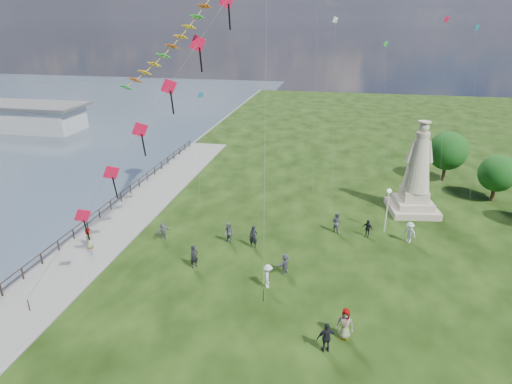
% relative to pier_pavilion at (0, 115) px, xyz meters
% --- Properties ---
extents(waterfront, '(200.00, 200.00, 1.51)m').
position_rel_pier_pavilion_xyz_m(waterfront, '(36.76, -33.01, -1.90)').
color(waterfront, '#364752').
rests_on(waterfront, ground).
extents(pier_pavilion, '(30.00, 8.00, 4.40)m').
position_rel_pier_pavilion_xyz_m(pier_pavilion, '(0.00, 0.00, 0.00)').
color(pier_pavilion, '#A0A09B').
rests_on(pier_pavilion, ground).
extents(statue, '(4.85, 4.85, 8.64)m').
position_rel_pier_pavilion_xyz_m(statue, '(63.71, -22.53, 1.42)').
color(statue, '#C6B696').
rests_on(statue, ground).
extents(lamppost, '(0.37, 0.37, 3.95)m').
position_rel_pier_pavilion_xyz_m(lamppost, '(60.86, -27.37, 1.01)').
color(lamppost, silver).
rests_on(lamppost, ground).
extents(tree_row, '(9.70, 14.50, 5.58)m').
position_rel_pier_pavilion_xyz_m(tree_row, '(70.62, -16.99, 1.27)').
color(tree_row, '#382314').
rests_on(tree_row, ground).
extents(person_0, '(0.74, 0.76, 1.77)m').
position_rel_pier_pavilion_xyz_m(person_0, '(46.81, -35.99, -0.96)').
color(person_0, black).
rests_on(person_0, ground).
extents(person_1, '(0.99, 0.83, 1.74)m').
position_rel_pier_pavilion_xyz_m(person_1, '(48.33, -31.94, -0.97)').
color(person_1, '#595960').
rests_on(person_1, ground).
extents(person_2, '(0.80, 1.21, 1.72)m').
position_rel_pier_pavilion_xyz_m(person_2, '(52.51, -37.40, -0.98)').
color(person_2, silver).
rests_on(person_2, ground).
extents(person_3, '(1.19, 0.88, 1.82)m').
position_rel_pier_pavilion_xyz_m(person_3, '(56.68, -42.70, -0.93)').
color(person_3, black).
rests_on(person_3, ground).
extents(person_4, '(1.03, 0.72, 1.94)m').
position_rel_pier_pavilion_xyz_m(person_4, '(57.64, -41.43, -0.87)').
color(person_4, '#595960').
rests_on(person_4, ground).
extents(person_5, '(1.24, 1.46, 1.46)m').
position_rel_pier_pavilion_xyz_m(person_5, '(42.88, -32.38, -1.11)').
color(person_5, '#595960').
rests_on(person_5, ground).
extents(person_6, '(0.70, 0.47, 1.88)m').
position_rel_pier_pavilion_xyz_m(person_6, '(50.44, -32.27, -0.90)').
color(person_6, black).
rests_on(person_6, ground).
extents(person_7, '(1.03, 0.92, 1.81)m').
position_rel_pier_pavilion_xyz_m(person_7, '(56.79, -28.23, -0.94)').
color(person_7, '#595960').
rests_on(person_7, ground).
extents(person_8, '(1.27, 1.21, 1.80)m').
position_rel_pier_pavilion_xyz_m(person_8, '(62.63, -28.94, -0.94)').
color(person_8, silver).
rests_on(person_8, ground).
extents(person_9, '(1.00, 0.85, 1.52)m').
position_rel_pier_pavilion_xyz_m(person_9, '(59.36, -28.58, -1.08)').
color(person_9, black).
rests_on(person_9, ground).
extents(person_10, '(0.68, 0.92, 1.69)m').
position_rel_pier_pavilion_xyz_m(person_10, '(37.80, -35.06, -1.00)').
color(person_10, '#595960').
rests_on(person_10, ground).
extents(person_11, '(1.19, 1.58, 1.57)m').
position_rel_pier_pavilion_xyz_m(person_11, '(53.39, -35.47, -1.06)').
color(person_11, '#595960').
rests_on(person_11, ground).
extents(red_kite_train, '(11.13, 9.35, 18.48)m').
position_rel_pier_pavilion_xyz_m(red_kite_train, '(45.19, -37.39, 9.62)').
color(red_kite_train, black).
rests_on(red_kite_train, ground).
extents(small_kites, '(26.13, 13.68, 23.61)m').
position_rel_pier_pavilion_xyz_m(small_kites, '(57.78, -18.13, 11.37)').
color(small_kites, '#186B94').
rests_on(small_kites, ground).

